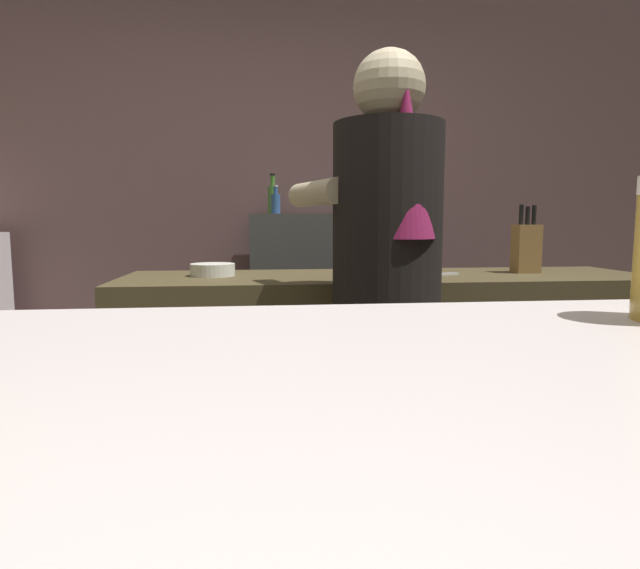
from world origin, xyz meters
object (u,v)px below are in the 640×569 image
at_px(bartender, 387,279).
at_px(mixing_bowl, 213,270).
at_px(bottle_soy, 276,203).
at_px(bottle_vinegar, 392,203).
at_px(chefs_knife, 432,275).
at_px(knife_block, 526,247).
at_px(bottle_hot_sauce, 345,203).
at_px(bottle_olive_oil, 273,199).

distance_m(bartender, mixing_bowl, 0.77).
xyz_separation_m(bottle_soy, bottle_vinegar, (0.72, 0.05, 0.00)).
xyz_separation_m(chefs_knife, bottle_soy, (-0.58, 1.20, 0.32)).
bearing_deg(bottle_soy, bartender, -79.51).
relative_size(knife_block, chefs_knife, 1.18).
bearing_deg(knife_block, bottle_hot_sauce, 116.42).
height_order(bartender, mixing_bowl, bartender).
xyz_separation_m(mixing_bowl, bottle_hot_sauce, (0.71, 1.16, 0.30)).
bearing_deg(mixing_bowl, bottle_hot_sauce, 58.31).
bearing_deg(mixing_bowl, chefs_knife, -6.22).
distance_m(bottle_soy, bottle_vinegar, 0.72).
bearing_deg(bartender, bottle_soy, -6.42).
height_order(bottle_vinegar, bottle_hot_sauce, same).
relative_size(bottle_olive_oil, bottle_hot_sauce, 1.43).
bearing_deg(bottle_olive_oil, chefs_knife, -66.17).
distance_m(chefs_knife, bottle_olive_oil, 1.50).
relative_size(bartender, bottle_soy, 9.71).
height_order(mixing_bowl, bottle_olive_oil, bottle_olive_oil).
height_order(bottle_soy, bottle_olive_oil, bottle_olive_oil).
bearing_deg(bottle_vinegar, bottle_hot_sauce, 179.45).
xyz_separation_m(bartender, chefs_knife, (0.28, 0.41, -0.03)).
height_order(bartender, bottle_vinegar, bartender).
bearing_deg(chefs_knife, bottle_hot_sauce, 79.64).
height_order(knife_block, bottle_vinegar, bottle_vinegar).
bearing_deg(bottle_olive_oil, bartender, -79.87).
height_order(bartender, chefs_knife, bartender).
bearing_deg(bartender, chefs_knife, -51.38).
xyz_separation_m(bottle_vinegar, bottle_hot_sauce, (-0.29, 0.00, -0.00)).
bearing_deg(knife_block, bottle_soy, 132.01).
xyz_separation_m(bartender, bottle_soy, (-0.30, 1.61, 0.29)).
relative_size(mixing_bowl, bottle_soy, 1.03).
bearing_deg(mixing_bowl, bottle_vinegar, 48.88).
height_order(bartender, bottle_soy, bartender).
xyz_separation_m(bottle_olive_oil, bottle_hot_sauce, (0.44, -0.08, -0.03)).
height_order(mixing_bowl, bottle_hot_sauce, bottle_hot_sauce).
bearing_deg(bottle_hot_sauce, knife_block, -63.58).
bearing_deg(chefs_knife, bottle_vinegar, 66.25).
xyz_separation_m(chefs_knife, bottle_hot_sauce, (-0.15, 1.25, 0.32)).
bearing_deg(bottle_olive_oil, bottle_vinegar, -6.81).
bearing_deg(bottle_hot_sauce, bottle_soy, -173.52).
xyz_separation_m(bottle_olive_oil, bottle_vinegar, (0.73, -0.09, -0.03)).
bearing_deg(bottle_olive_oil, knife_block, -50.81).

